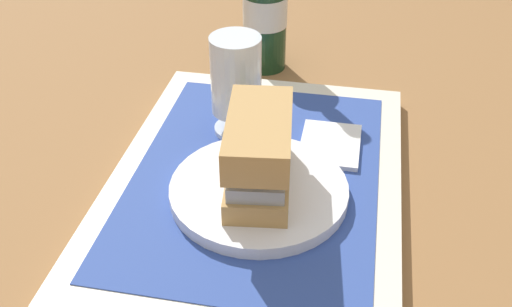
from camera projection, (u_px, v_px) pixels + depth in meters
name	position (u px, v px, depth m)	size (l,w,h in m)	color
ground_plane	(256.00, 189.00, 0.68)	(3.00, 3.00, 0.00)	olive
tray	(256.00, 182.00, 0.68)	(0.44, 0.32, 0.02)	beige
placemat	(256.00, 175.00, 0.67)	(0.38, 0.27, 0.00)	#2D4793
plate	(259.00, 190.00, 0.64)	(0.19, 0.19, 0.01)	white
sandwich	(259.00, 150.00, 0.61)	(0.14, 0.08, 0.08)	tan
beer_glass	(236.00, 81.00, 0.70)	(0.06, 0.06, 0.12)	silver
napkin_folded	(330.00, 144.00, 0.71)	(0.09, 0.07, 0.01)	white
beer_bottle	(265.00, 1.00, 0.87)	(0.07, 0.07, 0.27)	#19381E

